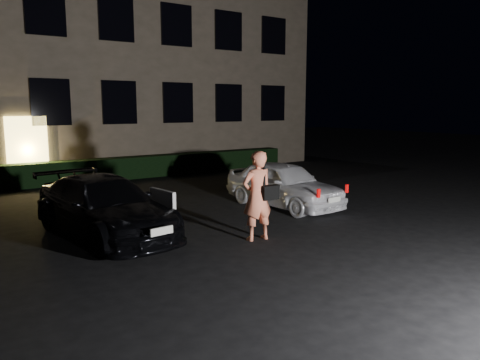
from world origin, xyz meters
TOP-DOWN VIEW (x-y plane):
  - ground at (0.00, 0.00)m, footprint 80.00×80.00m
  - building at (-0.00, 14.99)m, footprint 20.00×8.11m
  - hedge at (0.00, 10.50)m, footprint 15.00×0.70m
  - sedan at (-3.47, 2.80)m, footprint 2.37×4.71m
  - hatch at (1.75, 2.88)m, footprint 1.78×3.92m
  - man at (-0.90, 0.59)m, footprint 0.80×0.51m

SIDE VIEW (x-z plane):
  - ground at x=0.00m, z-range 0.00..0.00m
  - hedge at x=0.00m, z-range 0.00..0.85m
  - hatch at x=1.75m, z-range 0.00..1.31m
  - sedan at x=-3.47m, z-range 0.00..1.31m
  - man at x=-0.90m, z-range 0.00..1.93m
  - building at x=0.00m, z-range 0.00..12.00m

